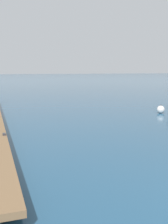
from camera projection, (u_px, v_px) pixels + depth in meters
The scene contains 1 object.
mooring_buoy at pixel (161, 109), 19.30m from camera, with size 0.55×0.55×0.62m.
Camera 1 is at (-6.31, -3.22, 3.05)m, focal length 43.71 mm.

